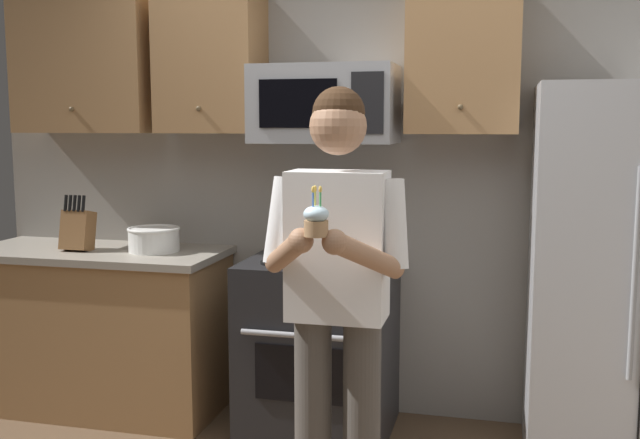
{
  "coord_description": "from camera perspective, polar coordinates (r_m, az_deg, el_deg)",
  "views": [
    {
      "loc": [
        0.75,
        -2.24,
        1.62
      ],
      "look_at": [
        0.07,
        0.48,
        1.25
      ],
      "focal_mm": 40.94,
      "sensor_mm": 36.0,
      "label": 1
    }
  ],
  "objects": [
    {
      "name": "wall_back",
      "position": [
        4.07,
        3.33,
        2.97
      ],
      "size": [
        4.4,
        0.1,
        2.6
      ],
      "primitive_type": "cube",
      "color": "gray",
      "rests_on": "ground"
    },
    {
      "name": "oven_range",
      "position": [
        3.89,
        -0.05,
        -9.85
      ],
      "size": [
        0.76,
        0.7,
        0.93
      ],
      "color": "black",
      "rests_on": "ground"
    },
    {
      "name": "microwave",
      "position": [
        3.83,
        0.39,
        8.98
      ],
      "size": [
        0.74,
        0.41,
        0.4
      ],
      "color": "#9EA0A5"
    },
    {
      "name": "refrigerator",
      "position": [
        3.68,
        23.14,
        -4.39
      ],
      "size": [
        0.9,
        0.75,
        1.8
      ],
      "color": "#B7BABF",
      "rests_on": "ground"
    },
    {
      "name": "cabinet_row_upper",
      "position": [
        4.06,
        -7.52,
        12.08
      ],
      "size": [
        2.78,
        0.36,
        0.76
      ],
      "color": "#9E7247"
    },
    {
      "name": "counter_left",
      "position": [
        4.39,
        -16.85,
        -8.14
      ],
      "size": [
        1.44,
        0.66,
        0.92
      ],
      "color": "#9E7247",
      "rests_on": "ground"
    },
    {
      "name": "knife_block",
      "position": [
        4.28,
        -18.42,
        -0.76
      ],
      "size": [
        0.16,
        0.15,
        0.32
      ],
      "color": "brown",
      "rests_on": "counter_left"
    },
    {
      "name": "bowl_large_white",
      "position": [
        4.13,
        -12.85,
        -1.47
      ],
      "size": [
        0.29,
        0.29,
        0.13
      ],
      "color": "white",
      "rests_on": "counter_left"
    },
    {
      "name": "person",
      "position": [
        2.85,
        1.34,
        -5.16
      ],
      "size": [
        0.6,
        0.48,
        1.76
      ],
      "color": "#4C4742",
      "rests_on": "ground"
    },
    {
      "name": "cupcake",
      "position": [
        2.48,
        -0.3,
        -0.05
      ],
      "size": [
        0.09,
        0.09,
        0.17
      ],
      "color": "#A87F56"
    }
  ]
}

